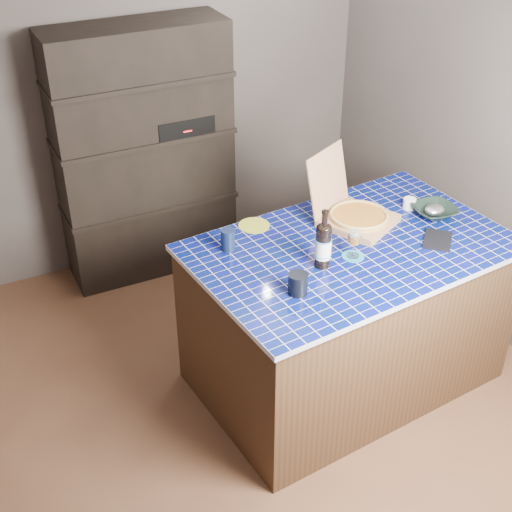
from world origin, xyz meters
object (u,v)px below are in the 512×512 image
kitchen_island (346,314)px  pizza_box (355,214)px  bowl (434,211)px  mead_bottle (323,245)px  wine_glass (355,238)px  dvd_case (438,240)px

kitchen_island → pizza_box: 0.58m
kitchen_island → bowl: bearing=0.8°
mead_bottle → wine_glass: bearing=-0.0°
dvd_case → kitchen_island: bearing=-157.3°
pizza_box → wine_glass: (-0.20, -0.30, 0.06)m
mead_bottle → wine_glass: 0.19m
pizza_box → bowl: bearing=-43.5°
pizza_box → wine_glass: 0.37m
mead_bottle → bowl: (0.85, 0.16, -0.10)m
pizza_box → dvd_case: bearing=-78.2°
kitchen_island → dvd_case: (0.45, -0.17, 0.48)m
wine_glass → bowl: size_ratio=0.68×
kitchen_island → pizza_box: size_ratio=3.27×
pizza_box → mead_bottle: pizza_box is taller
kitchen_island → dvd_case: size_ratio=8.92×
mead_bottle → bowl: mead_bottle is taller
kitchen_island → pizza_box: bearing=48.4°
pizza_box → bowl: pizza_box is taller
dvd_case → bowl: 0.29m
wine_glass → dvd_case: bearing=-8.3°
mead_bottle → dvd_case: bearing=-6.0°
kitchen_island → mead_bottle: 0.65m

